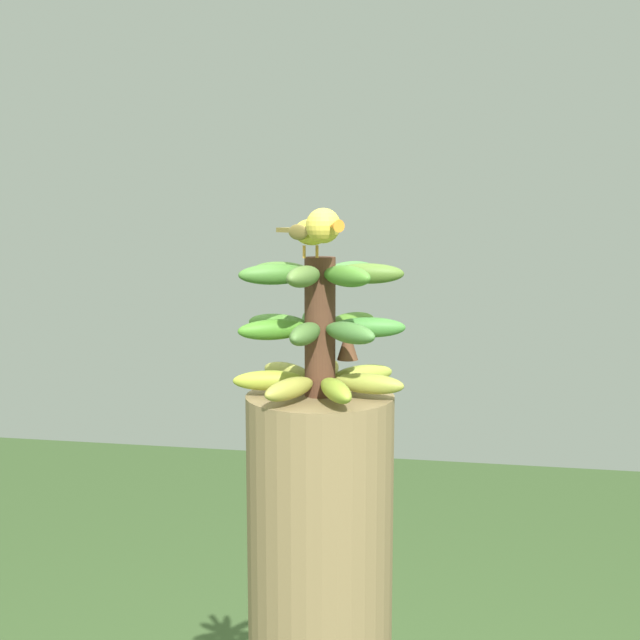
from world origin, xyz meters
name	(u,v)px	position (x,y,z in m)	size (l,w,h in m)	color
banana_bunch	(321,327)	(0.00, 0.00, 1.49)	(0.29, 0.30, 0.24)	#4C2D1E
perched_bird	(316,229)	(-0.05, 0.00, 1.66)	(0.18, 0.14, 0.08)	#C68933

